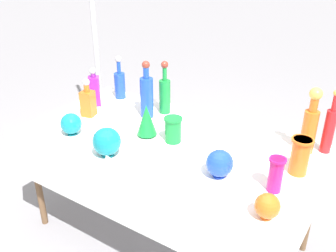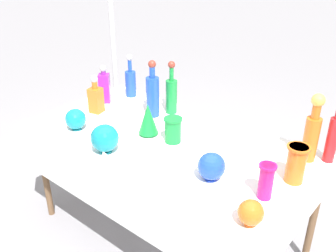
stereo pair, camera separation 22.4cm
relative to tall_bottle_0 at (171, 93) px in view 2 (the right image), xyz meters
name	(u,v)px [view 2 (the right image)]	position (x,y,z in m)	size (l,w,h in m)	color
ground_plane	(168,235)	(0.25, -0.33, -0.90)	(40.00, 40.00, 0.00)	gray
display_table	(165,151)	(0.25, -0.37, -0.20)	(1.85, 0.99, 0.76)	white
tall_bottle_0	(171,93)	(0.00, 0.00, 0.00)	(0.08, 0.08, 0.38)	#198C38
tall_bottle_1	(333,137)	(1.08, 0.06, 0.01)	(0.06, 0.06, 0.38)	red
tall_bottle_2	(131,81)	(-0.44, 0.04, -0.02)	(0.08, 0.08, 0.33)	blue
tall_bottle_3	(312,131)	(0.99, 0.00, 0.03)	(0.08, 0.08, 0.39)	orange
tall_bottle_4	(153,94)	(-0.07, -0.12, 0.02)	(0.09, 0.09, 0.40)	blue
square_decanter_0	(105,86)	(-0.50, -0.17, -0.02)	(0.11, 0.11, 0.29)	purple
square_decanter_1	(96,97)	(-0.41, -0.33, -0.03)	(0.10, 0.10, 0.27)	orange
slender_vase_0	(266,180)	(0.96, -0.47, -0.05)	(0.08, 0.08, 0.18)	#C61972
slender_vase_1	(296,163)	(1.01, -0.25, -0.03)	(0.11, 0.11, 0.20)	orange
slender_vase_2	(173,129)	(0.28, -0.32, -0.06)	(0.11, 0.11, 0.16)	#198C38
fluted_vase_0	(148,119)	(0.10, -0.35, -0.04)	(0.13, 0.13, 0.21)	#198C38
round_bowl_0	(251,213)	(1.00, -0.68, -0.08)	(0.11, 0.11, 0.12)	orange
round_bowl_1	(76,119)	(-0.30, -0.60, -0.07)	(0.13, 0.13, 0.14)	teal
round_bowl_2	(105,138)	(0.06, -0.67, -0.06)	(0.16, 0.16, 0.17)	teal
round_bowl_3	(211,166)	(0.68, -0.51, -0.07)	(0.14, 0.14, 0.15)	blue
price_tag_left	(105,156)	(0.11, -0.72, -0.13)	(0.05, 0.01, 0.03)	white
price_tag_center	(210,214)	(0.84, -0.75, -0.13)	(0.05, 0.01, 0.03)	white
canopy_pole	(113,34)	(-0.99, 0.38, 0.20)	(0.18, 0.18, 2.74)	silver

